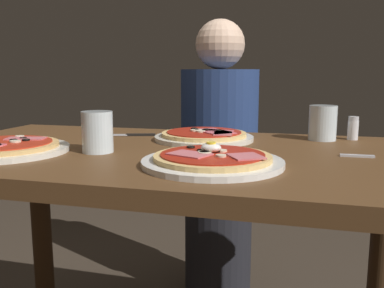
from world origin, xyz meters
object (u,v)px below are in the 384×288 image
Objects in this scene: knife at (128,135)px; pizza_foreground at (212,160)px; pizza_across_left at (3,148)px; diner_person at (219,170)px; pizza_across_right at (204,136)px; fork at (370,156)px; water_glass_near at (98,135)px; water_glass_far at (323,125)px; dining_table at (163,199)px; salt_shaker at (353,128)px.

pizza_foreground is at bearing -45.10° from knife.
diner_person reaches higher than pizza_across_left.
diner_person is at bearing 96.79° from pizza_across_right.
pizza_across_left is 1.98× the size of fork.
pizza_across_left is at bearing -164.61° from water_glass_near.
water_glass_far is at bearing 32.38° from water_glass_near.
knife is (-0.18, 0.19, 0.13)m from dining_table.
fork is 0.27m from salt_shaker.
pizza_foreground is at bearing -73.65° from pizza_across_right.
knife is (-0.67, 0.17, 0.00)m from fork.
salt_shaker is 0.06× the size of diner_person.
fork is at bearing -13.91° from knife.
pizza_foreground is 0.37m from fork.
pizza_foreground is 0.33m from pizza_across_right.
dining_table is at bearing -111.63° from pizza_across_right.
salt_shaker is at bearing 54.06° from pizza_foreground.
knife is (-0.04, 0.27, -0.04)m from water_glass_near.
diner_person is (0.18, 0.53, -0.22)m from knife.
dining_table is 0.50m from water_glass_far.
pizza_across_left is at bearing -158.90° from dining_table.
pizza_across_left is at bearing -119.22° from knife.
salt_shaker is at bearing 30.66° from water_glass_near.
pizza_foreground is 0.92m from diner_person.
water_glass_near reaches higher than fork.
pizza_across_right is 0.32m from water_glass_near.
diner_person is (0.36, 0.86, -0.23)m from pizza_across_left.
diner_person is (-0.48, 0.43, -0.25)m from salt_shaker.
fork is 0.88m from diner_person.
pizza_across_right is 0.60m from diner_person.
water_glass_far reaches higher than pizza_foreground.
pizza_foreground is (0.16, -0.15, 0.14)m from dining_table.
water_glass_near is (-0.30, 0.07, 0.03)m from pizza_foreground.
pizza_foreground is 0.54m from salt_shaker.
water_glass_near is at bearing -149.34° from salt_shaker.
pizza_foreground is at bearing -1.19° from pizza_across_left.
pizza_foreground is at bearing 100.36° from diner_person.
pizza_across_left and pizza_across_right have the same top height.
pizza_across_left is 3.15× the size of water_glass_far.
fork is (0.63, 0.10, -0.04)m from water_glass_near.
dining_table is 6.68× the size of knife.
pizza_across_right is (0.07, 0.17, 0.14)m from dining_table.
diner_person reaches higher than pizza_across_right.
pizza_foreground is 0.52m from pizza_across_left.
pizza_across_right is (0.43, 0.31, 0.00)m from pizza_across_left.
diner_person is (0.00, 0.72, -0.09)m from dining_table.
fork is at bearing 2.75° from dining_table.
water_glass_near is at bearing 166.54° from pizza_foreground.
pizza_across_right is 2.84× the size of water_glass_near.
fork is at bearing 10.82° from pizza_across_left.
pizza_across_left is 0.53m from pizza_across_right.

